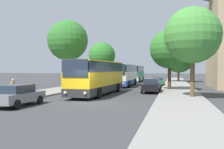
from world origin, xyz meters
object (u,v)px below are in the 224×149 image
object	(u,v)px
bus_rear	(135,73)
tree_right_near	(193,35)
tree_right_far	(170,49)
tree_right_mid	(179,57)
pedestrian_waiting_near	(13,89)
tree_left_near	(68,41)
parked_car_left_curb	(18,95)
bus_front	(98,77)
bus_middle	(124,75)
parked_car_right_near	(151,85)
tree_left_far	(102,55)
parked_car_right_far	(158,81)

from	to	relation	value
bus_rear	tree_right_near	distance (m)	32.07
tree_right_near	tree_right_far	bearing A→B (deg)	103.83
tree_right_mid	tree_right_far	world-z (taller)	tree_right_mid
pedestrian_waiting_near	tree_right_near	distance (m)	15.79
tree_left_near	parked_car_left_curb	bearing A→B (deg)	-78.92
bus_front	bus_middle	world-z (taller)	bus_front
parked_car_right_near	tree_left_far	size ratio (longest dim) A/B	0.55
parked_car_right_far	parked_car_left_curb	bearing A→B (deg)	69.14
pedestrian_waiting_near	tree_right_far	bearing A→B (deg)	-149.90
tree_left_near	tree_right_far	world-z (taller)	tree_left_near
bus_middle	parked_car_right_far	distance (m)	5.63
pedestrian_waiting_near	tree_right_mid	bearing A→B (deg)	-129.47
parked_car_left_curb	parked_car_right_far	size ratio (longest dim) A/B	1.10
bus_rear	parked_car_right_near	size ratio (longest dim) A/B	2.48
parked_car_right_near	pedestrian_waiting_near	xyz separation A→B (m)	(-10.14, -10.30, 0.19)
tree_left_near	tree_left_far	xyz separation A→B (m)	(-0.72, 20.08, -0.94)
tree_right_far	bus_rear	bearing A→B (deg)	108.19
parked_car_right_near	parked_car_right_far	xyz separation A→B (m)	(0.01, 13.04, -0.10)
bus_rear	tree_left_near	xyz separation A→B (m)	(-6.09, -21.54, 4.67)
bus_rear	parked_car_left_curb	distance (m)	38.47
parked_car_right_far	pedestrian_waiting_near	bearing A→B (deg)	63.23
bus_middle	bus_rear	bearing A→B (deg)	90.81
bus_middle	parked_car_right_far	world-z (taller)	bus_middle
parked_car_left_curb	tree_right_mid	distance (m)	40.55
bus_front	parked_car_right_far	xyz separation A→B (m)	(5.09, 16.51, -1.11)
parked_car_left_curb	pedestrian_waiting_near	xyz separation A→B (m)	(-1.98, 2.42, 0.21)
parked_car_left_curb	pedestrian_waiting_near	bearing A→B (deg)	131.31
tree_right_near	tree_right_mid	bearing A→B (deg)	90.95
tree_right_mid	tree_left_near	bearing A→B (deg)	-124.36
parked_car_right_near	tree_right_mid	world-z (taller)	tree_right_mid
bus_middle	bus_rear	world-z (taller)	bus_middle
bus_front	parked_car_left_curb	xyz separation A→B (m)	(-3.08, -9.25, -1.03)
bus_middle	tree_left_far	world-z (taller)	tree_left_far
bus_middle	tree_right_mid	distance (m)	17.75
tree_left_near	tree_right_near	xyz separation A→B (m)	(15.40, -8.91, -0.89)
parked_car_right_near	tree_left_far	world-z (taller)	tree_left_far
bus_middle	tree_right_mid	bearing A→B (deg)	60.43
bus_front	tree_right_mid	size ratio (longest dim) A/B	1.41
parked_car_right_near	parked_car_right_far	distance (m)	13.04
parked_car_left_curb	parked_car_right_far	xyz separation A→B (m)	(8.17, 25.76, -0.08)
tree_left_near	tree_right_near	distance (m)	17.82
parked_car_right_far	tree_left_near	size ratio (longest dim) A/B	0.45
tree_right_mid	bus_rear	bearing A→B (deg)	-178.39
parked_car_right_far	tree_left_near	world-z (taller)	tree_left_near
bus_middle	parked_car_right_near	bearing A→B (deg)	-65.67
bus_middle	tree_right_mid	size ratio (longest dim) A/B	1.39
parked_car_left_curb	tree_right_mid	world-z (taller)	tree_right_mid
bus_rear	parked_car_right_far	xyz separation A→B (m)	(5.38, -12.61, -1.06)
tree_left_near	bus_middle	bearing A→B (deg)	45.15
tree_left_far	tree_right_far	distance (m)	24.98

